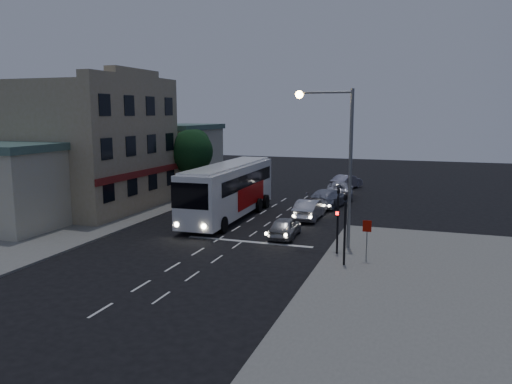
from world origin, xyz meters
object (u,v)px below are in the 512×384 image
(car_extra, at_px, (347,182))
(car_sedan_b, at_px, (328,198))
(traffic_signal_main, at_px, (338,213))
(street_tree, at_px, (191,150))
(car_suv, at_px, (285,227))
(car_sedan_a, at_px, (309,209))
(traffic_signal_side, at_px, (345,221))
(car_sedan_c, at_px, (340,190))
(streetlight, at_px, (339,150))
(regulatory_sign, at_px, (367,234))
(tour_bus, at_px, (229,189))

(car_extra, bearing_deg, car_sedan_b, 109.40)
(traffic_signal_main, height_order, street_tree, street_tree)
(car_suv, xyz_separation_m, car_sedan_a, (0.26, 5.83, 0.08))
(traffic_signal_side, bearing_deg, street_tree, 135.50)
(car_suv, bearing_deg, street_tree, -45.69)
(car_sedan_c, distance_m, streetlight, 18.63)
(car_suv, height_order, car_sedan_c, car_sedan_c)
(car_sedan_c, bearing_deg, street_tree, 13.55)
(streetlight, bearing_deg, traffic_signal_side, -74.30)
(car_extra, distance_m, traffic_signal_main, 24.99)
(regulatory_sign, bearing_deg, tour_bus, 142.65)
(car_extra, distance_m, street_tree, 16.79)
(car_extra, bearing_deg, streetlight, 116.13)
(car_extra, bearing_deg, regulatory_sign, 119.70)
(car_suv, relative_size, car_extra, 0.88)
(streetlight, bearing_deg, car_sedan_c, 98.90)
(traffic_signal_side, height_order, streetlight, streetlight)
(traffic_signal_main, xyz_separation_m, regulatory_sign, (1.70, -1.01, -0.82))
(car_extra, relative_size, streetlight, 0.49)
(car_sedan_b, distance_m, traffic_signal_main, 14.45)
(traffic_signal_main, height_order, streetlight, streetlight)
(regulatory_sign, bearing_deg, streetlight, 128.75)
(tour_bus, bearing_deg, street_tree, 132.18)
(car_sedan_c, bearing_deg, car_sedan_b, 81.43)
(car_sedan_c, distance_m, car_extra, 5.58)
(car_sedan_c, distance_m, street_tree, 14.19)
(car_suv, xyz_separation_m, streetlight, (3.57, -1.60, 5.07))
(tour_bus, relative_size, street_tree, 2.14)
(street_tree, bearing_deg, regulatory_sign, -41.08)
(car_sedan_c, bearing_deg, car_extra, -95.35)
(traffic_signal_side, height_order, regulatory_sign, traffic_signal_side)
(car_extra, distance_m, streetlight, 24.02)
(car_suv, bearing_deg, car_sedan_c, -95.38)
(car_sedan_c, distance_m, traffic_signal_side, 21.52)
(traffic_signal_main, xyz_separation_m, traffic_signal_side, (0.70, -1.98, 0.00))
(tour_bus, distance_m, regulatory_sign, 13.93)
(tour_bus, bearing_deg, traffic_signal_side, -44.27)
(street_tree, bearing_deg, car_sedan_b, -1.06)
(car_sedan_c, distance_m, traffic_signal_main, 19.46)
(traffic_signal_main, distance_m, street_tree, 21.38)
(traffic_signal_side, height_order, street_tree, street_tree)
(tour_bus, bearing_deg, car_sedan_c, 60.40)
(car_sedan_b, relative_size, streetlight, 0.59)
(car_suv, distance_m, street_tree, 16.86)
(car_suv, bearing_deg, regulatory_sign, 141.29)
(streetlight, xyz_separation_m, street_tree, (-15.55, 12.82, -1.23))
(car_suv, distance_m, car_sedan_c, 16.15)
(car_sedan_a, bearing_deg, traffic_signal_side, 112.33)
(car_sedan_b, distance_m, car_extra, 10.71)
(car_extra, relative_size, street_tree, 0.71)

